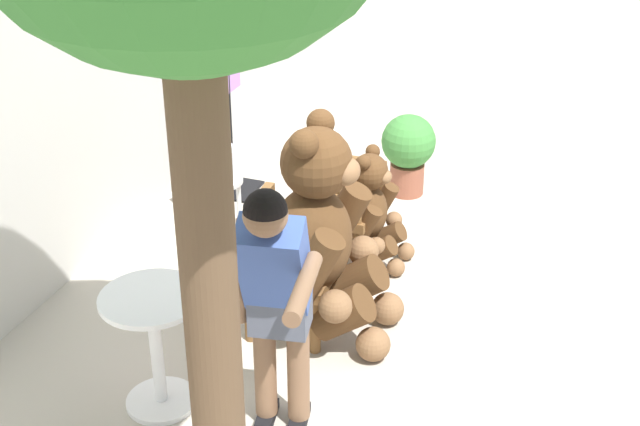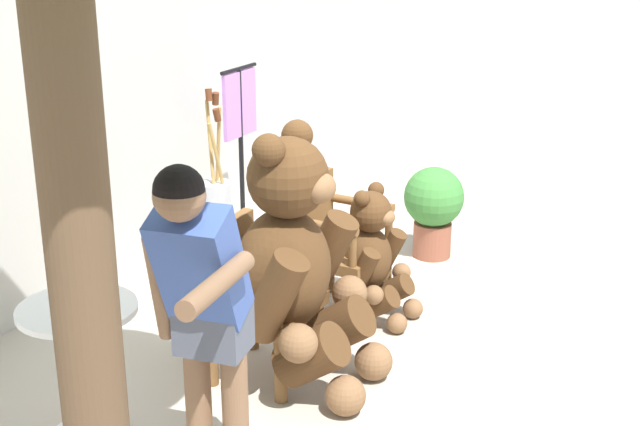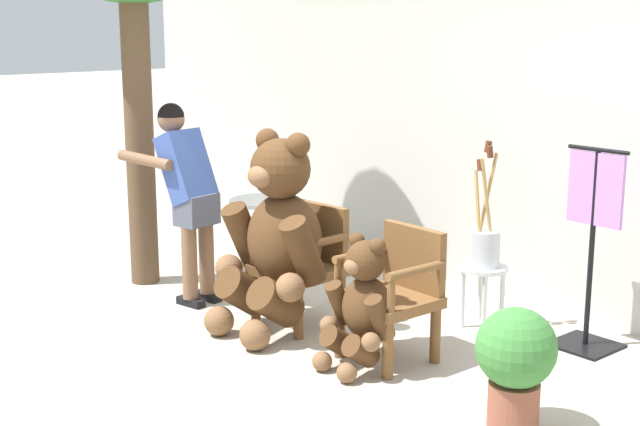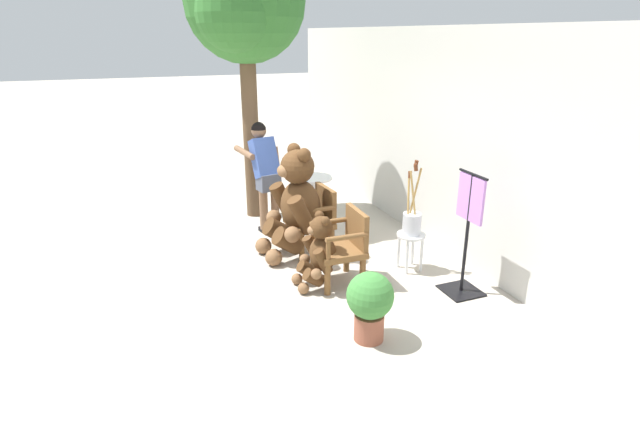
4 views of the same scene
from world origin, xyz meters
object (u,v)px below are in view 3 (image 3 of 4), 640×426
teddy_bear_large (276,235)px  clothing_display_stand (592,244)px  teddy_bear_small (362,305)px  round_side_table (264,231)px  potted_plant (516,359)px  white_stool (483,280)px  wooden_chair_right (395,290)px  brush_bucket (484,242)px  wooden_chair_left (304,261)px  person_visitor (187,186)px

teddy_bear_large → clothing_display_stand: (1.62, 1.39, 0.02)m
teddy_bear_small → round_side_table: bearing=161.1°
round_side_table → clothing_display_stand: clothing_display_stand is taller
teddy_bear_large → potted_plant: size_ratio=2.10×
clothing_display_stand → teddy_bear_small: bearing=-116.5°
white_stool → clothing_display_stand: clothing_display_stand is taller
white_stool → clothing_display_stand: size_ratio=0.34×
wooden_chair_right → round_side_table: 1.92m
brush_bucket → clothing_display_stand: bearing=19.4°
wooden_chair_right → clothing_display_stand: bearing=58.1°
teddy_bear_small → clothing_display_stand: (0.71, 1.42, 0.30)m
wooden_chair_right → brush_bucket: brush_bucket is taller
wooden_chair_left → wooden_chair_right: bearing=0.0°
person_visitor → potted_plant: bearing=2.4°
wooden_chair_left → brush_bucket: bearing=43.7°
round_side_table → white_stool: bearing=15.7°
wooden_chair_left → person_visitor: person_visitor is taller
potted_plant → white_stool: bearing=135.6°
teddy_bear_small → potted_plant: 1.15m
white_stool → round_side_table: 1.97m
wooden_chair_left → teddy_bear_small: teddy_bear_small is taller
round_side_table → clothing_display_stand: (2.60, 0.78, 0.27)m
brush_bucket → clothing_display_stand: size_ratio=0.66×
person_visitor → brush_bucket: 2.29m
white_stool → person_visitor: bearing=-146.6°
teddy_bear_large → potted_plant: bearing=0.6°
wooden_chair_right → round_side_table: wooden_chair_right is taller
potted_plant → clothing_display_stand: size_ratio=0.50×
teddy_bear_large → person_visitor: person_visitor is taller
wooden_chair_left → white_stool: 1.29m
wooden_chair_left → potted_plant: size_ratio=1.26×
round_side_table → clothing_display_stand: 2.72m
wooden_chair_right → teddy_bear_large: teddy_bear_large is taller
wooden_chair_right → person_visitor: person_visitor is taller
round_side_table → clothing_display_stand: bearing=16.7°
teddy_bear_small → wooden_chair_left: bearing=162.6°
brush_bucket → teddy_bear_small: bearing=-90.3°
brush_bucket → round_side_table: size_ratio=1.25×
teddy_bear_large → brush_bucket: bearing=51.2°
person_visitor → brush_bucket: (1.90, 1.25, -0.28)m
wooden_chair_right → teddy_bear_large: size_ratio=0.60×
person_visitor → white_stool: size_ratio=3.36×
wooden_chair_left → brush_bucket: brush_bucket is taller
brush_bucket → round_side_table: (-1.89, -0.53, -0.19)m
wooden_chair_right → clothing_display_stand: clothing_display_stand is taller
person_visitor → wooden_chair_left: bearing=20.6°
teddy_bear_large → white_stool: teddy_bear_large is taller
round_side_table → potted_plant: round_side_table is taller
person_visitor → round_side_table: 0.86m
brush_bucket → potted_plant: size_ratio=1.32×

